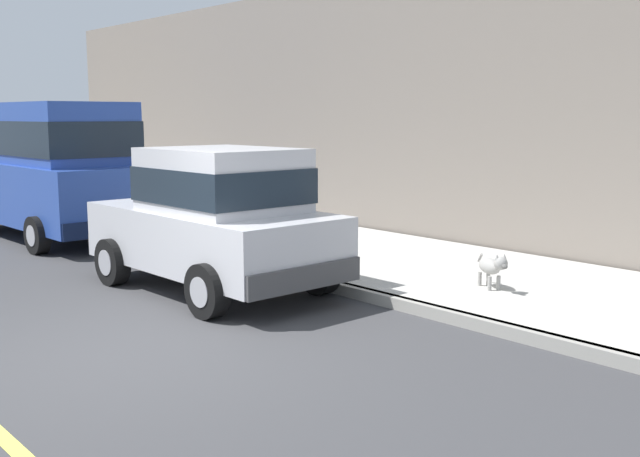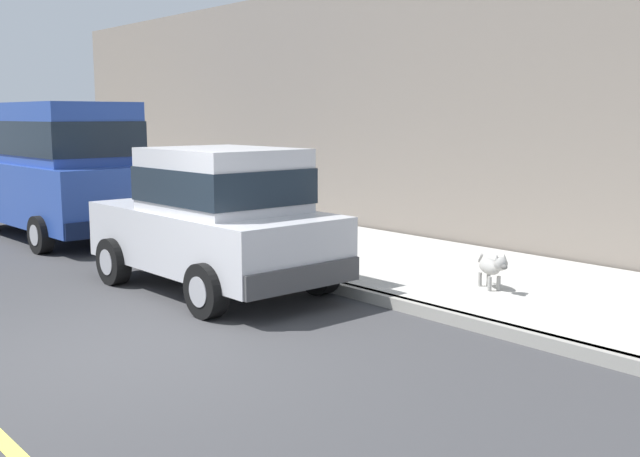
# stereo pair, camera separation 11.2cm
# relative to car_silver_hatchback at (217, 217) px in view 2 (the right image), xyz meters

# --- Properties ---
(ground_plane) EXTENTS (80.00, 80.00, 0.00)m
(ground_plane) POSITION_rel_car_silver_hatchback_xyz_m (-2.09, -1.71, -0.98)
(ground_plane) COLOR #38383A
(curb) EXTENTS (0.16, 64.00, 0.14)m
(curb) POSITION_rel_car_silver_hatchback_xyz_m (1.11, -1.71, -0.91)
(curb) COLOR gray
(curb) RESTS_ON ground
(sidewalk) EXTENTS (3.60, 64.00, 0.14)m
(sidewalk) POSITION_rel_car_silver_hatchback_xyz_m (2.91, -1.71, -0.91)
(sidewalk) COLOR #B7B5AD
(sidewalk) RESTS_ON ground
(car_silver_hatchback) EXTENTS (2.01, 3.83, 1.88)m
(car_silver_hatchback) POSITION_rel_car_silver_hatchback_xyz_m (0.00, 0.00, 0.00)
(car_silver_hatchback) COLOR #BCBCC1
(car_silver_hatchback) RESTS_ON ground
(car_blue_van) EXTENTS (2.24, 4.95, 2.52)m
(car_blue_van) POSITION_rel_car_silver_hatchback_xyz_m (0.11, 5.68, 0.42)
(car_blue_van) COLOR #28479E
(car_blue_van) RESTS_ON ground
(dog_grey) EXTENTS (0.42, 0.70, 0.49)m
(dog_grey) POSITION_rel_car_silver_hatchback_xyz_m (2.30, -2.69, -0.55)
(dog_grey) COLOR #999691
(dog_grey) RESTS_ON sidewalk
(building_facade) EXTENTS (0.50, 20.00, 4.84)m
(building_facade) POSITION_rel_car_silver_hatchback_xyz_m (5.01, 4.25, 1.45)
(building_facade) COLOR slate
(building_facade) RESTS_ON ground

